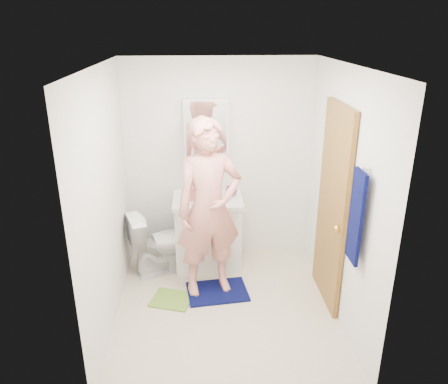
# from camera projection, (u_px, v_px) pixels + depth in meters

# --- Properties ---
(floor) EXTENTS (2.20, 2.40, 0.02)m
(floor) POSITION_uv_depth(u_px,v_px,m) (226.00, 308.00, 4.49)
(floor) COLOR beige
(floor) RESTS_ON ground
(ceiling) EXTENTS (2.20, 2.40, 0.02)m
(ceiling) POSITION_uv_depth(u_px,v_px,m) (226.00, 64.00, 3.61)
(ceiling) COLOR white
(ceiling) RESTS_ON ground
(wall_back) EXTENTS (2.20, 0.02, 2.40)m
(wall_back) POSITION_uv_depth(u_px,v_px,m) (219.00, 161.00, 5.17)
(wall_back) COLOR silver
(wall_back) RESTS_ON ground
(wall_front) EXTENTS (2.20, 0.02, 2.40)m
(wall_front) POSITION_uv_depth(u_px,v_px,m) (238.00, 268.00, 2.92)
(wall_front) COLOR silver
(wall_front) RESTS_ON ground
(wall_left) EXTENTS (0.02, 2.40, 2.40)m
(wall_left) POSITION_uv_depth(u_px,v_px,m) (105.00, 202.00, 3.98)
(wall_left) COLOR silver
(wall_left) RESTS_ON ground
(wall_right) EXTENTS (0.02, 2.40, 2.40)m
(wall_right) POSITION_uv_depth(u_px,v_px,m) (343.00, 197.00, 4.11)
(wall_right) COLOR silver
(wall_right) RESTS_ON ground
(vanity_cabinet) EXTENTS (0.75, 0.55, 0.80)m
(vanity_cabinet) POSITION_uv_depth(u_px,v_px,m) (208.00, 233.00, 5.18)
(vanity_cabinet) COLOR white
(vanity_cabinet) RESTS_ON floor
(countertop) EXTENTS (0.79, 0.59, 0.05)m
(countertop) POSITION_uv_depth(u_px,v_px,m) (208.00, 200.00, 5.03)
(countertop) COLOR white
(countertop) RESTS_ON vanity_cabinet
(sink_basin) EXTENTS (0.40, 0.40, 0.03)m
(sink_basin) POSITION_uv_depth(u_px,v_px,m) (207.00, 199.00, 5.02)
(sink_basin) COLOR white
(sink_basin) RESTS_ON countertop
(faucet) EXTENTS (0.03, 0.03, 0.12)m
(faucet) POSITION_uv_depth(u_px,v_px,m) (207.00, 188.00, 5.16)
(faucet) COLOR silver
(faucet) RESTS_ON countertop
(medicine_cabinet) EXTENTS (0.50, 0.12, 0.70)m
(medicine_cabinet) POSITION_uv_depth(u_px,v_px,m) (206.00, 129.00, 4.96)
(medicine_cabinet) COLOR white
(medicine_cabinet) RESTS_ON wall_back
(mirror_panel) EXTENTS (0.46, 0.01, 0.66)m
(mirror_panel) POSITION_uv_depth(u_px,v_px,m) (206.00, 131.00, 4.90)
(mirror_panel) COLOR white
(mirror_panel) RESTS_ON wall_back
(door) EXTENTS (0.05, 0.80, 2.05)m
(door) POSITION_uv_depth(u_px,v_px,m) (332.00, 208.00, 4.31)
(door) COLOR olive
(door) RESTS_ON ground
(door_knob) EXTENTS (0.07, 0.07, 0.07)m
(door_knob) POSITION_uv_depth(u_px,v_px,m) (337.00, 229.00, 4.04)
(door_knob) COLOR gold
(door_knob) RESTS_ON door
(towel) EXTENTS (0.03, 0.24, 0.80)m
(towel) POSITION_uv_depth(u_px,v_px,m) (356.00, 217.00, 3.56)
(towel) COLOR #060B3E
(towel) RESTS_ON wall_right
(towel_hook) EXTENTS (0.06, 0.02, 0.02)m
(towel_hook) POSITION_uv_depth(u_px,v_px,m) (367.00, 168.00, 3.41)
(towel_hook) COLOR silver
(towel_hook) RESTS_ON wall_right
(toilet) EXTENTS (0.82, 0.63, 0.74)m
(toilet) POSITION_uv_depth(u_px,v_px,m) (162.00, 242.00, 5.03)
(toilet) COLOR white
(toilet) RESTS_ON floor
(bath_mat) EXTENTS (0.69, 0.53, 0.02)m
(bath_mat) POSITION_uv_depth(u_px,v_px,m) (217.00, 292.00, 4.73)
(bath_mat) COLOR #060B3E
(bath_mat) RESTS_ON floor
(green_rug) EXTENTS (0.49, 0.45, 0.02)m
(green_rug) POSITION_uv_depth(u_px,v_px,m) (172.00, 299.00, 4.60)
(green_rug) COLOR olive
(green_rug) RESTS_ON floor
(soap_dispenser) EXTENTS (0.10, 0.10, 0.18)m
(soap_dispenser) POSITION_uv_depth(u_px,v_px,m) (192.00, 193.00, 4.93)
(soap_dispenser) COLOR #D46368
(soap_dispenser) RESTS_ON countertop
(toothbrush_cup) EXTENTS (0.16, 0.16, 0.10)m
(toothbrush_cup) POSITION_uv_depth(u_px,v_px,m) (231.00, 191.00, 5.08)
(toothbrush_cup) COLOR #853C85
(toothbrush_cup) RESTS_ON countertop
(man) EXTENTS (0.78, 0.61, 1.88)m
(man) POSITION_uv_depth(u_px,v_px,m) (209.00, 209.00, 4.43)
(man) COLOR #DE8A7D
(man) RESTS_ON bath_mat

